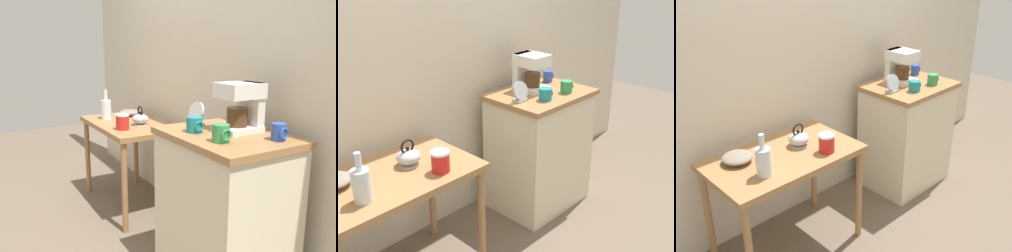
# 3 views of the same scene
# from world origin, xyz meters

# --- Properties ---
(ground_plane) EXTENTS (8.00, 8.00, 0.00)m
(ground_plane) POSITION_xyz_m (0.00, 0.00, 0.00)
(ground_plane) COLOR #6B5B4C
(back_wall) EXTENTS (4.40, 0.10, 2.80)m
(back_wall) POSITION_xyz_m (0.10, 0.44, 1.40)
(back_wall) COLOR beige
(back_wall) RESTS_ON ground_plane
(wooden_table) EXTENTS (0.95, 0.57, 0.73)m
(wooden_table) POSITION_xyz_m (-0.57, 0.04, 0.63)
(wooden_table) COLOR #9E7044
(wooden_table) RESTS_ON ground_plane
(kitchen_counter) EXTENTS (0.70, 0.53, 0.89)m
(kitchen_counter) POSITION_xyz_m (0.68, 0.04, 0.45)
(kitchen_counter) COLOR beige
(kitchen_counter) RESTS_ON ground_plane
(teakettle) EXTENTS (0.16, 0.13, 0.16)m
(teakettle) POSITION_xyz_m (-0.42, 0.06, 0.78)
(teakettle) COLOR #B2B5BA
(teakettle) RESTS_ON wooden_table
(glass_carafe_vase) EXTENTS (0.09, 0.09, 0.26)m
(glass_carafe_vase) POSITION_xyz_m (-0.79, -0.09, 0.82)
(glass_carafe_vase) COLOR silver
(glass_carafe_vase) RESTS_ON wooden_table
(canister_enamel) EXTENTS (0.10, 0.10, 0.12)m
(canister_enamel) POSITION_xyz_m (-0.35, -0.12, 0.79)
(canister_enamel) COLOR red
(canister_enamel) RESTS_ON wooden_table
(coffee_maker) EXTENTS (0.18, 0.22, 0.26)m
(coffee_maker) POSITION_xyz_m (0.67, 0.14, 1.04)
(coffee_maker) COLOR white
(coffee_maker) RESTS_ON kitchen_counter
(mug_tall_green) EXTENTS (0.09, 0.08, 0.09)m
(mug_tall_green) POSITION_xyz_m (0.80, -0.10, 0.94)
(mug_tall_green) COLOR #338C4C
(mug_tall_green) RESTS_ON kitchen_counter
(mug_blue) EXTENTS (0.08, 0.07, 0.08)m
(mug_blue) POSITION_xyz_m (0.92, 0.16, 0.94)
(mug_blue) COLOR #2D4CAD
(mug_blue) RESTS_ON kitchen_counter
(mug_dark_teal) EXTENTS (0.09, 0.09, 0.08)m
(mug_dark_teal) POSITION_xyz_m (0.58, -0.09, 0.94)
(mug_dark_teal) COLOR teal
(mug_dark_teal) RESTS_ON kitchen_counter
(table_clock) EXTENTS (0.13, 0.06, 0.14)m
(table_clock) POSITION_xyz_m (0.44, 0.01, 0.95)
(table_clock) COLOR #B2B5BA
(table_clock) RESTS_ON kitchen_counter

